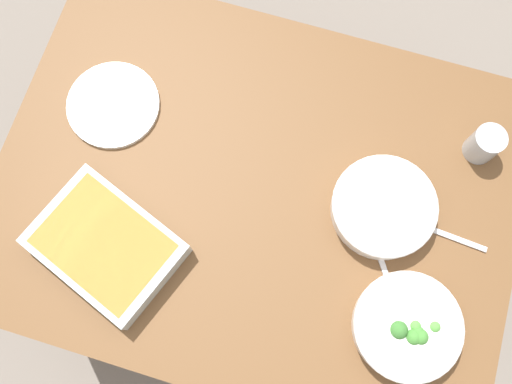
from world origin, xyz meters
TOP-DOWN VIEW (x-y plane):
  - ground_plane at (0.00, 0.00)m, footprint 6.00×6.00m
  - dining_table at (0.00, 0.00)m, footprint 1.20×0.90m
  - stew_bowl at (-0.28, -0.04)m, footprint 0.23×0.23m
  - broccoli_bowl at (-0.39, 0.20)m, footprint 0.23×0.23m
  - baking_dish at (0.28, 0.22)m, footprint 0.36×0.31m
  - drink_cup at (-0.47, -0.25)m, footprint 0.07×0.07m
  - side_plate at (0.39, -0.11)m, footprint 0.22×0.22m
  - spoon_by_stew at (-0.42, -0.03)m, footprint 0.18×0.03m
  - spoon_by_broccoli at (-0.32, 0.09)m, footprint 0.11×0.16m

SIDE VIEW (x-z plane):
  - ground_plane at x=0.00m, z-range 0.00..0.00m
  - dining_table at x=0.00m, z-range 0.28..1.02m
  - spoon_by_stew at x=-0.42m, z-range 0.74..0.75m
  - spoon_by_broccoli at x=-0.32m, z-range 0.74..0.75m
  - side_plate at x=0.39m, z-range 0.74..0.75m
  - broccoli_bowl at x=-0.39m, z-range 0.74..0.80m
  - stew_bowl at x=-0.28m, z-range 0.74..0.80m
  - baking_dish at x=0.28m, z-range 0.74..0.80m
  - drink_cup at x=-0.47m, z-range 0.74..0.82m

